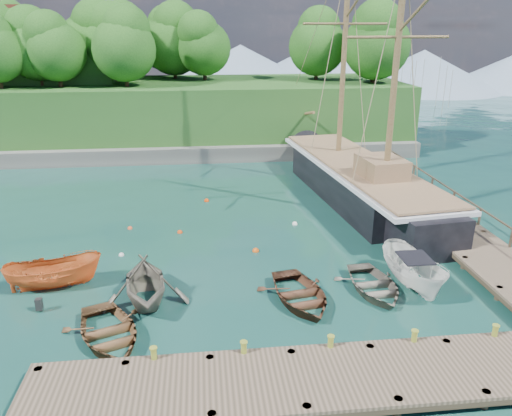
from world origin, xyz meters
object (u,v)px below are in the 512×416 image
(rowboat_3, at_px, (373,291))
(cabin_boat_white, at_px, (412,286))
(rowboat_2, at_px, (300,301))
(rowboat_1, at_px, (147,302))
(rowboat_0, at_px, (109,340))
(motorboat_orange, at_px, (56,288))
(schooner, at_px, (358,184))

(rowboat_3, bearing_deg, cabin_boat_white, 2.67)
(rowboat_2, bearing_deg, rowboat_1, 163.58)
(rowboat_0, bearing_deg, rowboat_3, -9.84)
(rowboat_3, distance_m, cabin_boat_white, 1.88)
(rowboat_1, xyz_separation_m, rowboat_2, (6.49, -0.67, 0.00))
(rowboat_0, distance_m, rowboat_1, 2.86)
(rowboat_0, bearing_deg, rowboat_2, -7.97)
(motorboat_orange, xyz_separation_m, cabin_boat_white, (15.91, -1.64, 0.00))
(rowboat_0, distance_m, rowboat_2, 7.86)
(rowboat_3, distance_m, motorboat_orange, 14.17)
(cabin_boat_white, bearing_deg, rowboat_3, -179.02)
(schooner, bearing_deg, rowboat_3, -110.64)
(cabin_boat_white, height_order, schooner, schooner)
(rowboat_1, height_order, cabin_boat_white, rowboat_1)
(rowboat_1, bearing_deg, motorboat_orange, 149.72)
(motorboat_orange, height_order, schooner, schooner)
(rowboat_3, height_order, schooner, schooner)
(rowboat_3, bearing_deg, motorboat_orange, 168.04)
(rowboat_0, distance_m, motorboat_orange, 5.29)
(rowboat_0, xyz_separation_m, cabin_boat_white, (12.87, 2.68, 0.00))
(schooner, bearing_deg, rowboat_0, -140.48)
(rowboat_1, height_order, rowboat_2, rowboat_1)
(motorboat_orange, relative_size, schooner, 0.16)
(rowboat_1, bearing_deg, rowboat_2, -14.00)
(rowboat_3, height_order, motorboat_orange, motorboat_orange)
(rowboat_3, relative_size, schooner, 0.15)
(rowboat_1, bearing_deg, schooner, 34.89)
(cabin_boat_white, bearing_deg, schooner, 78.44)
(rowboat_2, relative_size, cabin_boat_white, 0.93)
(rowboat_2, xyz_separation_m, cabin_boat_white, (5.26, 0.72, 0.00))
(cabin_boat_white, xyz_separation_m, schooner, (1.16, 11.97, 1.06))
(rowboat_1, height_order, motorboat_orange, rowboat_1)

